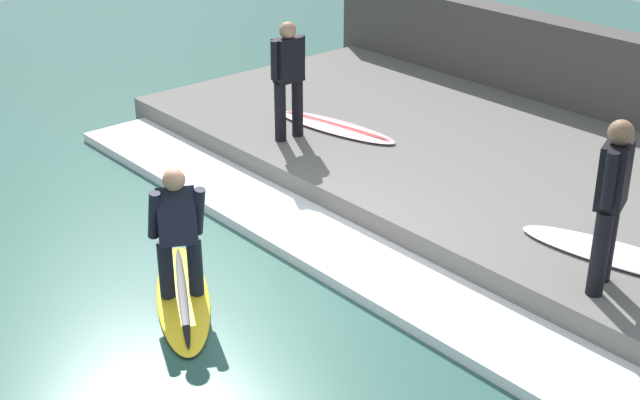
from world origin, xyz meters
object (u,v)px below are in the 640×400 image
(surfer_riding, at_px, (178,227))
(surfer_waiting_near, at_px, (611,196))
(surfboard_waiting_near, at_px, (620,255))
(surfboard_riding, at_px, (183,297))
(surfer_waiting_far, at_px, (288,74))
(surfboard_waiting_far, at_px, (336,127))

(surfer_riding, bearing_deg, surfer_waiting_near, -45.66)
(surfer_waiting_near, height_order, surfboard_waiting_near, surfer_waiting_near)
(surfboard_riding, distance_m, surfer_waiting_far, 3.77)
(surfer_waiting_far, bearing_deg, surfboard_waiting_near, -84.83)
(surfboard_riding, relative_size, surfer_waiting_near, 1.25)
(surfboard_riding, xyz_separation_m, surfer_waiting_far, (2.97, 2.00, 1.19))
(surfboard_waiting_far, bearing_deg, surfer_waiting_far, 167.28)
(surfer_riding, height_order, surfer_waiting_near, surfer_waiting_near)
(surfer_waiting_near, bearing_deg, surfer_riding, 134.34)
(surfboard_waiting_near, xyz_separation_m, surfer_waiting_far, (-0.42, 4.65, 0.84))
(surfboard_riding, relative_size, surfboard_waiting_near, 0.97)
(surfboard_riding, relative_size, surfer_waiting_far, 1.33)
(surfer_riding, bearing_deg, surfboard_waiting_far, 26.89)
(surfer_waiting_near, height_order, surfer_waiting_far, surfer_waiting_near)
(surfboard_riding, bearing_deg, surfer_waiting_far, 34.00)
(surfboard_waiting_near, bearing_deg, surfboard_waiting_far, 86.74)
(surfer_waiting_far, relative_size, surfboard_waiting_far, 0.78)
(surfboard_riding, bearing_deg, surfer_riding, -26.57)
(surfer_riding, relative_size, surfer_waiting_far, 0.87)
(surfer_riding, bearing_deg, surfboard_riding, 153.43)
(surfer_riding, distance_m, surfer_waiting_far, 3.60)
(surfboard_riding, xyz_separation_m, surfboard_waiting_near, (3.39, -2.65, 0.35))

